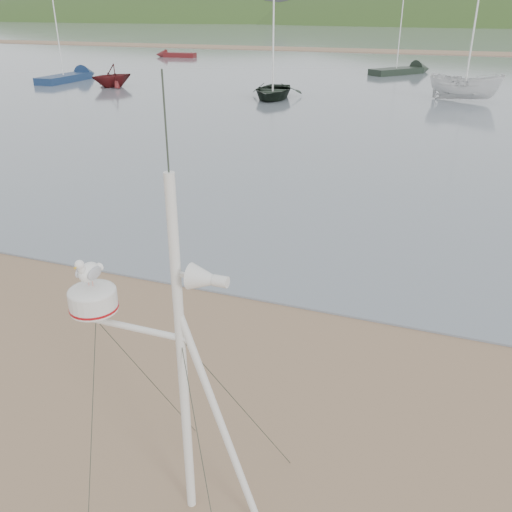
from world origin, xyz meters
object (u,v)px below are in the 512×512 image
(sailboat_dark_mid, at_px, (410,70))
(sailboat_blue_near, at_px, (77,76))
(boat_dark, at_px, (273,60))
(boat_white, at_px, (469,64))
(mast_rig, at_px, (179,427))
(boat_red, at_px, (111,65))
(dinghy_red_far, at_px, (171,55))

(sailboat_dark_mid, height_order, sailboat_blue_near, sailboat_dark_mid)
(boat_dark, xyz_separation_m, boat_white, (10.97, 3.07, -0.12))
(boat_dark, xyz_separation_m, sailboat_dark_mid, (6.38, 17.34, -1.97))
(sailboat_blue_near, bearing_deg, mast_rig, -51.20)
(boat_red, distance_m, sailboat_blue_near, 5.94)
(dinghy_red_far, bearing_deg, boat_dark, -50.44)
(boat_dark, bearing_deg, sailboat_blue_near, 160.07)
(boat_red, height_order, sailboat_dark_mid, sailboat_dark_mid)
(boat_red, xyz_separation_m, dinghy_red_far, (-8.32, 23.82, -1.22))
(boat_dark, relative_size, sailboat_dark_mid, 0.70)
(boat_dark, xyz_separation_m, sailboat_blue_near, (-17.35, 3.86, -1.97))
(boat_dark, height_order, sailboat_blue_near, sailboat_blue_near)
(mast_rig, distance_m, boat_red, 36.33)
(boat_dark, height_order, sailboat_dark_mid, sailboat_dark_mid)
(boat_white, bearing_deg, boat_red, 106.50)
(mast_rig, xyz_separation_m, sailboat_dark_mid, (-2.36, 45.93, -0.83))
(mast_rig, bearing_deg, dinghy_red_far, 118.72)
(boat_red, bearing_deg, boat_white, 32.54)
(sailboat_dark_mid, bearing_deg, sailboat_blue_near, -150.38)
(sailboat_blue_near, xyz_separation_m, dinghy_red_far, (-3.21, 21.03, -0.01))
(boat_dark, bearing_deg, boat_white, 8.24)
(sailboat_blue_near, relative_size, dinghy_red_far, 1.33)
(sailboat_dark_mid, relative_size, sailboat_blue_near, 0.99)
(boat_red, distance_m, sailboat_dark_mid, 24.75)
(mast_rig, xyz_separation_m, sailboat_blue_near, (-26.08, 32.44, -0.83))
(dinghy_red_far, bearing_deg, sailboat_blue_near, -81.32)
(mast_rig, bearing_deg, sailboat_blue_near, 128.80)
(boat_red, relative_size, sailboat_dark_mid, 0.46)
(sailboat_dark_mid, bearing_deg, mast_rig, -87.06)
(mast_rig, xyz_separation_m, boat_white, (2.24, 31.66, 1.02))
(boat_red, height_order, sailboat_blue_near, sailboat_blue_near)
(boat_dark, xyz_separation_m, boat_red, (-12.24, 1.07, -0.76))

